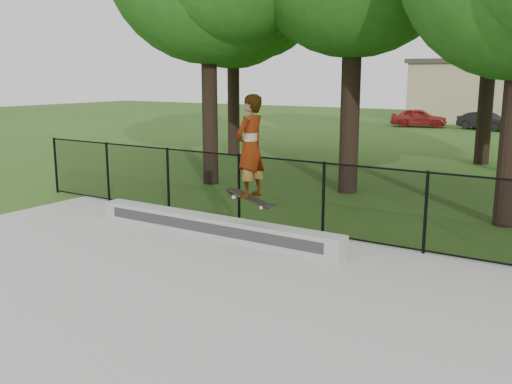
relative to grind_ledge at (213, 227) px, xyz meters
The scene contains 8 objects.
ground 5.04m from the grind_ledge, 68.96° to the right, with size 100.00×100.00×0.00m, color #2E5317.
concrete_slab 5.04m from the grind_ledge, 68.96° to the right, with size 14.00×12.00×0.06m, color #ABABA6.
grind_ledge is the anchor object (origin of this frame).
car_a 27.54m from the grind_ledge, 99.02° to the left, with size 1.38×3.40×1.17m, color maroon.
car_b 27.31m from the grind_ledge, 90.72° to the left, with size 1.13×2.94×1.07m, color black.
skater_airborne 1.95m from the grind_ledge, 11.09° to the right, with size 0.81×0.70×2.05m.
chainlink_fence 2.24m from the grind_ledge, 33.58° to the left, with size 16.06×0.06×1.50m.
distant_building 33.35m from the grind_ledge, 90.33° to the left, with size 12.40×6.40×4.30m.
Camera 1 is at (4.78, -3.95, 3.18)m, focal length 40.00 mm.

